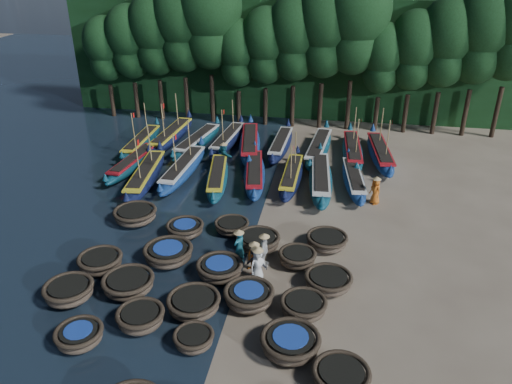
% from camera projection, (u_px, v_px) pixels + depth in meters
% --- Properties ---
extents(ground, '(120.00, 120.00, 0.00)m').
position_uv_depth(ground, '(247.00, 255.00, 24.92)').
color(ground, gray).
rests_on(ground, ground).
extents(foliage_wall, '(40.00, 3.00, 10.00)m').
position_uv_depth(foliage_wall, '(297.00, 58.00, 43.40)').
color(foliage_wall, black).
rests_on(foliage_wall, ground).
extents(coracle_5, '(2.10, 2.10, 0.72)m').
position_uv_depth(coracle_5, '(79.00, 336.00, 19.20)').
color(coracle_5, brown).
rests_on(coracle_5, ground).
extents(coracle_6, '(1.99, 1.99, 0.79)m').
position_uv_depth(coracle_6, '(141.00, 317.00, 20.08)').
color(coracle_6, brown).
rests_on(coracle_6, ground).
extents(coracle_7, '(1.93, 1.93, 0.64)m').
position_uv_depth(coracle_7, '(194.00, 339.00, 19.11)').
color(coracle_7, brown).
rests_on(coracle_7, ground).
extents(coracle_8, '(2.67, 2.67, 0.79)m').
position_uv_depth(coracle_8, '(290.00, 343.00, 18.81)').
color(coracle_8, brown).
rests_on(coracle_8, ground).
extents(coracle_9, '(2.52, 2.52, 0.73)m').
position_uv_depth(coracle_9, '(341.00, 376.00, 17.40)').
color(coracle_9, brown).
rests_on(coracle_9, ground).
extents(coracle_10, '(2.22, 2.22, 0.80)m').
position_uv_depth(coracle_10, '(69.00, 291.00, 21.59)').
color(coracle_10, brown).
rests_on(coracle_10, ground).
extents(coracle_11, '(2.50, 2.50, 0.78)m').
position_uv_depth(coracle_11, '(128.00, 283.00, 22.10)').
color(coracle_11, brown).
rests_on(coracle_11, ground).
extents(coracle_12, '(2.72, 2.72, 0.76)m').
position_uv_depth(coracle_12, '(194.00, 303.00, 20.90)').
color(coracle_12, brown).
rests_on(coracle_12, ground).
extents(coracle_13, '(2.21, 2.21, 0.81)m').
position_uv_depth(coracle_13, '(249.00, 296.00, 21.28)').
color(coracle_13, brown).
rests_on(coracle_13, ground).
extents(coracle_14, '(2.00, 2.00, 0.75)m').
position_uv_depth(coracle_14, '(303.00, 306.00, 20.76)').
color(coracle_14, brown).
rests_on(coracle_14, ground).
extents(coracle_15, '(2.13, 2.13, 0.80)m').
position_uv_depth(coracle_15, '(100.00, 262.00, 23.58)').
color(coracle_15, brown).
rests_on(coracle_15, ground).
extents(coracle_16, '(2.44, 2.44, 0.83)m').
position_uv_depth(coracle_16, '(168.00, 253.00, 24.19)').
color(coracle_16, brown).
rests_on(coracle_16, ground).
extents(coracle_17, '(2.64, 2.64, 0.80)m').
position_uv_depth(coracle_17, '(220.00, 269.00, 23.07)').
color(coracle_17, brown).
rests_on(coracle_17, ground).
extents(coracle_18, '(2.15, 2.15, 0.73)m').
position_uv_depth(coracle_18, '(297.00, 257.00, 23.98)').
color(coracle_18, brown).
rests_on(coracle_18, ground).
extents(coracle_19, '(2.46, 2.46, 0.71)m').
position_uv_depth(coracle_19, '(328.00, 281.00, 22.35)').
color(coracle_19, brown).
rests_on(coracle_19, ground).
extents(coracle_20, '(2.71, 2.71, 0.80)m').
position_uv_depth(coracle_20, '(135.00, 215.00, 27.66)').
color(coracle_20, brown).
rests_on(coracle_20, ground).
extents(coracle_21, '(2.33, 2.33, 0.71)m').
position_uv_depth(coracle_21, '(185.00, 228.00, 26.43)').
color(coracle_21, brown).
rests_on(coracle_21, ground).
extents(coracle_22, '(1.91, 1.91, 0.63)m').
position_uv_depth(coracle_22, '(232.00, 226.00, 26.76)').
color(coracle_22, brown).
rests_on(coracle_22, ground).
extents(coracle_23, '(2.26, 2.26, 0.77)m').
position_uv_depth(coracle_23, '(258.00, 241.00, 25.26)').
color(coracle_23, brown).
rests_on(coracle_23, ground).
extents(coracle_24, '(2.34, 2.34, 0.71)m').
position_uv_depth(coracle_24, '(327.00, 241.00, 25.36)').
color(coracle_24, brown).
rests_on(coracle_24, ground).
extents(long_boat_1, '(2.07, 7.39, 1.31)m').
position_uv_depth(long_boat_1, '(134.00, 163.00, 34.12)').
color(long_boat_1, '#0E384F').
rests_on(long_boat_1, ground).
extents(long_boat_2, '(2.35, 8.46, 3.61)m').
position_uv_depth(long_boat_2, '(146.00, 175.00, 32.08)').
color(long_boat_2, '#10183C').
rests_on(long_boat_2, ground).
extents(long_boat_3, '(1.84, 8.32, 3.54)m').
position_uv_depth(long_boat_3, '(183.00, 169.00, 33.07)').
color(long_boat_3, navy).
rests_on(long_boat_3, ground).
extents(long_boat_4, '(2.52, 7.38, 1.32)m').
position_uv_depth(long_boat_4, '(217.00, 177.00, 32.06)').
color(long_boat_4, '#0E384F').
rests_on(long_boat_4, ground).
extents(long_boat_5, '(2.62, 7.78, 1.39)m').
position_uv_depth(long_boat_5, '(254.00, 173.00, 32.49)').
color(long_boat_5, navy).
rests_on(long_boat_5, ground).
extents(long_boat_6, '(1.38, 7.42, 3.15)m').
position_uv_depth(long_boat_6, '(292.00, 176.00, 32.17)').
color(long_boat_6, '#10183C').
rests_on(long_boat_6, ground).
extents(long_boat_7, '(2.05, 8.46, 1.49)m').
position_uv_depth(long_boat_7, '(321.00, 178.00, 31.67)').
color(long_boat_7, '#0E384F').
rests_on(long_boat_7, ground).
extents(long_boat_8, '(2.06, 7.24, 1.28)m').
position_uv_depth(long_boat_8, '(354.00, 179.00, 31.75)').
color(long_boat_8, navy).
rests_on(long_boat_8, ground).
extents(long_boat_9, '(1.45, 7.68, 3.26)m').
position_uv_depth(long_boat_9, '(141.00, 142.00, 37.56)').
color(long_boat_9, '#0E384F').
rests_on(long_boat_9, ground).
extents(long_boat_10, '(2.01, 8.48, 3.61)m').
position_uv_depth(long_boat_10, '(171.00, 136.00, 38.66)').
color(long_boat_10, '#10183C').
rests_on(long_boat_10, ground).
extents(long_boat_11, '(2.72, 7.98, 1.42)m').
position_uv_depth(long_boat_11, '(197.00, 141.00, 37.65)').
color(long_boat_11, '#0E384F').
rests_on(long_boat_11, ground).
extents(long_boat_12, '(2.02, 7.83, 3.34)m').
position_uv_depth(long_boat_12, '(228.00, 140.00, 38.05)').
color(long_boat_12, '#10183C').
rests_on(long_boat_12, ground).
extents(long_boat_13, '(2.94, 8.70, 1.55)m').
position_uv_depth(long_boat_13, '(250.00, 143.00, 37.14)').
color(long_boat_13, navy).
rests_on(long_boat_13, ground).
extents(long_boat_14, '(1.61, 7.61, 1.34)m').
position_uv_depth(long_boat_14, '(281.00, 144.00, 37.21)').
color(long_boat_14, '#10183C').
rests_on(long_boat_14, ground).
extents(long_boat_15, '(2.23, 8.33, 1.47)m').
position_uv_depth(long_boat_15, '(319.00, 148.00, 36.40)').
color(long_boat_15, '#0E384F').
rests_on(long_boat_15, ground).
extents(long_boat_16, '(1.86, 8.13, 3.46)m').
position_uv_depth(long_boat_16, '(353.00, 151.00, 35.94)').
color(long_boat_16, '#0E384F').
rests_on(long_boat_16, ground).
extents(long_boat_17, '(2.28, 8.25, 3.52)m').
position_uv_depth(long_boat_17, '(380.00, 153.00, 35.52)').
color(long_boat_17, navy).
rests_on(long_boat_17, ground).
extents(fisherman_0, '(0.96, 0.96, 1.88)m').
position_uv_depth(fisherman_0, '(258.00, 264.00, 22.67)').
color(fisherman_0, beige).
rests_on(fisherman_0, ground).
extents(fisherman_1, '(0.72, 0.78, 1.99)m').
position_uv_depth(fisherman_1, '(239.00, 246.00, 23.84)').
color(fisherman_1, '#19596B').
rests_on(fisherman_1, ground).
extents(fisherman_2, '(0.94, 0.86, 1.75)m').
position_uv_depth(fisherman_2, '(254.00, 256.00, 23.31)').
color(fisherman_2, orange).
rests_on(fisherman_2, ground).
extents(fisherman_3, '(1.12, 0.79, 1.78)m').
position_uv_depth(fisherman_3, '(256.00, 262.00, 22.93)').
color(fisherman_3, black).
rests_on(fisherman_3, ground).
extents(fisherman_4, '(0.52, 1.00, 1.88)m').
position_uv_depth(fisherman_4, '(264.00, 249.00, 23.74)').
color(fisherman_4, beige).
rests_on(fisherman_4, ground).
extents(fisherman_5, '(1.40, 1.47, 1.86)m').
position_uv_depth(fisherman_5, '(224.00, 155.00, 34.46)').
color(fisherman_5, '#19596B').
rests_on(fisherman_5, ground).
extents(fisherman_6, '(0.89, 0.97, 1.86)m').
position_uv_depth(fisherman_6, '(376.00, 190.00, 29.47)').
color(fisherman_6, orange).
rests_on(fisherman_6, ground).
extents(tree_0, '(3.68, 3.68, 8.68)m').
position_uv_depth(tree_0, '(105.00, 48.00, 42.30)').
color(tree_0, black).
rests_on(tree_0, ground).
extents(tree_1, '(4.09, 4.09, 9.65)m').
position_uv_depth(tree_1, '(130.00, 41.00, 41.65)').
color(tree_1, black).
rests_on(tree_1, ground).
extents(tree_2, '(4.51, 4.51, 10.63)m').
position_uv_depth(tree_2, '(156.00, 33.00, 41.00)').
color(tree_2, black).
rests_on(tree_2, ground).
extents(tree_3, '(4.92, 4.92, 11.60)m').
position_uv_depth(tree_3, '(182.00, 25.00, 40.35)').
color(tree_3, black).
rests_on(tree_3, ground).
extents(tree_4, '(5.34, 5.34, 12.58)m').
position_uv_depth(tree_4, '(209.00, 17.00, 39.70)').
color(tree_4, black).
rests_on(tree_4, ground).
extents(tree_5, '(3.68, 3.68, 8.68)m').
position_uv_depth(tree_5, '(238.00, 53.00, 40.56)').
color(tree_5, black).
rests_on(tree_5, ground).
extents(tree_6, '(4.09, 4.09, 9.65)m').
position_uv_depth(tree_6, '(266.00, 45.00, 39.91)').
color(tree_6, black).
rests_on(tree_6, ground).
extents(tree_7, '(4.51, 4.51, 10.63)m').
position_uv_depth(tree_7, '(295.00, 37.00, 39.26)').
color(tree_7, black).
rests_on(tree_7, ground).
extents(tree_8, '(4.92, 4.92, 11.60)m').
position_uv_depth(tree_8, '(325.00, 29.00, 38.61)').
color(tree_8, black).
rests_on(tree_8, ground).
extents(tree_9, '(5.34, 5.34, 12.58)m').
position_uv_depth(tree_9, '(356.00, 21.00, 37.96)').
color(tree_9, black).
rests_on(tree_9, ground).
extents(tree_10, '(3.68, 3.68, 8.68)m').
position_uv_depth(tree_10, '(382.00, 58.00, 38.82)').
color(tree_10, black).
rests_on(tree_10, ground).
extents(tree_11, '(4.09, 4.09, 9.65)m').
position_uv_depth(tree_11, '(414.00, 50.00, 38.16)').
color(tree_11, black).
rests_on(tree_11, ground).
extents(tree_12, '(4.51, 4.51, 10.63)m').
position_uv_depth(tree_12, '(447.00, 42.00, 37.51)').
color(tree_12, black).
rests_on(tree_12, ground).
extents(tree_13, '(4.92, 4.92, 11.60)m').
position_uv_depth(tree_13, '(481.00, 33.00, 36.86)').
color(tree_13, black).
rests_on(tree_13, ground).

